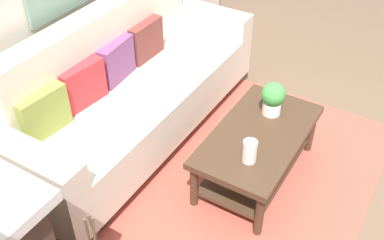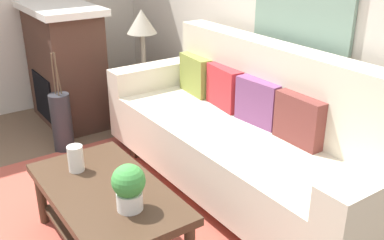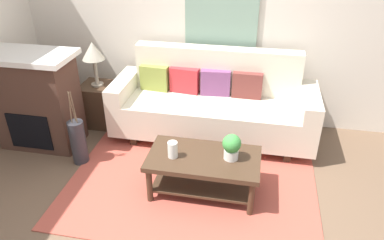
{
  "view_description": "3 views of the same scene",
  "coord_description": "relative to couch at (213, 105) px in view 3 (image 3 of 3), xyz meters",
  "views": [
    {
      "loc": [
        -2.24,
        -0.51,
        2.54
      ],
      "look_at": [
        -0.01,
        0.84,
        0.46
      ],
      "focal_mm": 42.65,
      "sensor_mm": 36.0,
      "label": 1
    },
    {
      "loc": [
        2.24,
        -0.47,
        1.8
      ],
      "look_at": [
        -0.0,
        1.07,
        0.64
      ],
      "focal_mm": 41.76,
      "sensor_mm": 36.0,
      "label": 2
    },
    {
      "loc": [
        0.59,
        -2.53,
        2.51
      ],
      "look_at": [
        -0.09,
        0.92,
        0.5
      ],
      "focal_mm": 34.29,
      "sensor_mm": 36.0,
      "label": 3
    }
  ],
  "objects": [
    {
      "name": "throw_pillow_olive",
      "position": [
        -0.78,
        0.12,
        0.25
      ],
      "size": [
        0.37,
        0.15,
        0.32
      ],
      "primitive_type": "cube",
      "rotation": [
        0.0,
        0.0,
        -0.09
      ],
      "color": "olive",
      "rests_on": "couch"
    },
    {
      "name": "potted_plant_tabletop",
      "position": [
        0.32,
        -1.07,
        0.14
      ],
      "size": [
        0.18,
        0.18,
        0.26
      ],
      "color": "white",
      "rests_on": "coffee_table"
    },
    {
      "name": "side_table",
      "position": [
        -1.52,
        0.03,
        -0.15
      ],
      "size": [
        0.44,
        0.44,
        0.56
      ],
      "primitive_type": "cube",
      "color": "#422D1E",
      "rests_on": "ground_plane"
    },
    {
      "name": "coffee_table",
      "position": [
        0.06,
        -1.1,
        -0.12
      ],
      "size": [
        1.1,
        0.6,
        0.43
      ],
      "color": "#422D1E",
      "rests_on": "ground_plane"
    },
    {
      "name": "fireplace",
      "position": [
        -2.02,
        -0.57,
        0.15
      ],
      "size": [
        1.02,
        0.58,
        1.16
      ],
      "color": "#472D23",
      "rests_on": "ground_plane"
    },
    {
      "name": "floor_vase_branch_c",
      "position": [
        -1.41,
        -0.88,
        0.27
      ],
      "size": [
        0.04,
        0.02,
        0.36
      ],
      "primitive_type": "cylinder",
      "rotation": [
        0.01,
        0.08,
        0.0
      ],
      "color": "brown",
      "rests_on": "floor_vase"
    },
    {
      "name": "tabletop_vase",
      "position": [
        -0.23,
        -1.16,
        0.08
      ],
      "size": [
        0.1,
        0.1,
        0.17
      ],
      "primitive_type": "cylinder",
      "color": "white",
      "rests_on": "coffee_table"
    },
    {
      "name": "throw_pillow_maroon",
      "position": [
        0.39,
        0.12,
        0.25
      ],
      "size": [
        0.36,
        0.13,
        0.32
      ],
      "primitive_type": "cube",
      "rotation": [
        0.0,
        0.0,
        -0.02
      ],
      "color": "brown",
      "rests_on": "couch"
    },
    {
      "name": "floor_vase",
      "position": [
        -1.4,
        -0.86,
        -0.17
      ],
      "size": [
        0.18,
        0.18,
        0.52
      ],
      "primitive_type": "cylinder",
      "color": "#2D2D33",
      "rests_on": "ground_plane"
    },
    {
      "name": "framed_painting",
      "position": [
        0.0,
        0.47,
        0.98
      ],
      "size": [
        0.89,
        0.03,
        0.71
      ],
      "primitive_type": "cube",
      "color": "gray"
    },
    {
      "name": "throw_pillow_crimson",
      "position": [
        -0.39,
        0.12,
        0.25
      ],
      "size": [
        0.37,
        0.16,
        0.32
      ],
      "primitive_type": "cube",
      "rotation": [
        0.0,
        0.0,
        -0.11
      ],
      "color": "red",
      "rests_on": "couch"
    },
    {
      "name": "ground_plane",
      "position": [
        -0.08,
        -1.46,
        -0.43
      ],
      "size": [
        8.98,
        8.98,
        0.0
      ],
      "primitive_type": "plane",
      "color": "brown"
    },
    {
      "name": "floor_vase_branch_a",
      "position": [
        -1.38,
        -0.86,
        0.27
      ],
      "size": [
        0.04,
        0.03,
        0.36
      ],
      "primitive_type": "cylinder",
      "rotation": [
        -0.04,
        -0.08,
        0.0
      ],
      "color": "brown",
      "rests_on": "floor_vase"
    },
    {
      "name": "floor_vase_branch_b",
      "position": [
        -1.41,
        -0.84,
        0.27
      ],
      "size": [
        0.03,
        0.03,
        0.36
      ],
      "primitive_type": "cylinder",
      "rotation": [
        0.06,
        -0.05,
        0.0
      ],
      "color": "brown",
      "rests_on": "floor_vase"
    },
    {
      "name": "table_lamp",
      "position": [
        -1.52,
        0.03,
        0.56
      ],
      "size": [
        0.28,
        0.28,
        0.57
      ],
      "color": "gray",
      "rests_on": "side_table"
    },
    {
      "name": "couch",
      "position": [
        0.0,
        0.0,
        0.0
      ],
      "size": [
        2.44,
        0.84,
        1.08
      ],
      "color": "beige",
      "rests_on": "ground_plane"
    },
    {
      "name": "wall_back",
      "position": [
        -0.08,
        0.54,
        0.92
      ],
      "size": [
        4.98,
        0.1,
        2.7
      ],
      "primitive_type": "cube",
      "color": "beige",
      "rests_on": "ground_plane"
    },
    {
      "name": "throw_pillow_plum",
      "position": [
        0.0,
        0.12,
        0.25
      ],
      "size": [
        0.37,
        0.15,
        0.32
      ],
      "primitive_type": "cube",
      "rotation": [
        0.0,
        0.0,
        0.08
      ],
      "color": "#7A4270",
      "rests_on": "couch"
    },
    {
      "name": "area_rug",
      "position": [
        -0.08,
        -0.96,
        -0.43
      ],
      "size": [
        2.58,
        1.95,
        0.01
      ],
      "primitive_type": "cube",
      "color": "#B24C3D",
      "rests_on": "ground_plane"
    }
  ]
}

